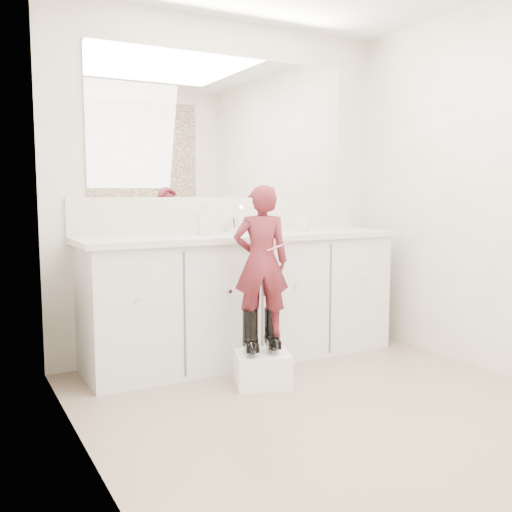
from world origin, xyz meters
TOP-DOWN VIEW (x-y plane):
  - floor at (0.00, 0.00)m, footprint 3.00×3.00m
  - wall_back at (0.00, 1.50)m, footprint 2.60×0.00m
  - wall_left at (-1.30, 0.00)m, footprint 0.00×3.00m
  - vanity_cabinet at (0.00, 1.23)m, footprint 2.20×0.55m
  - countertop at (0.00, 1.21)m, footprint 2.28×0.58m
  - backsplash at (0.00, 1.49)m, footprint 2.28×0.03m
  - mirror at (0.00, 1.49)m, footprint 2.00×0.02m
  - faucet at (0.00, 1.38)m, footprint 0.08×0.08m
  - cup at (0.48, 1.20)m, footprint 0.12×0.12m
  - soap_bottle at (-0.28, 1.23)m, footprint 0.10×0.11m
  - step_stool at (-0.16, 0.66)m, footprint 0.40×0.36m
  - boot_left at (-0.24, 0.68)m, footprint 0.15×0.20m
  - boot_right at (-0.09, 0.68)m, footprint 0.15×0.20m
  - toddler at (-0.16, 0.68)m, footprint 0.39×0.32m
  - toothbrush at (-0.09, 0.60)m, footprint 0.13×0.06m

SIDE VIEW (x-z plane):
  - floor at x=0.00m, z-range 0.00..0.00m
  - step_stool at x=-0.16m, z-range 0.00..0.21m
  - boot_left at x=-0.24m, z-range 0.21..0.48m
  - boot_right at x=-0.09m, z-range 0.21..0.48m
  - vanity_cabinet at x=0.00m, z-range 0.00..0.85m
  - toddler at x=-0.16m, z-range 0.31..1.22m
  - toothbrush at x=-0.09m, z-range 0.83..0.89m
  - countertop at x=0.00m, z-range 0.85..0.89m
  - faucet at x=0.00m, z-range 0.89..0.99m
  - cup at x=0.48m, z-range 0.89..0.99m
  - soap_bottle at x=-0.28m, z-range 0.89..1.09m
  - backsplash at x=0.00m, z-range 0.89..1.14m
  - wall_back at x=0.00m, z-range -0.10..2.50m
  - wall_left at x=-1.30m, z-range -0.30..2.70m
  - mirror at x=0.00m, z-range 1.14..2.14m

